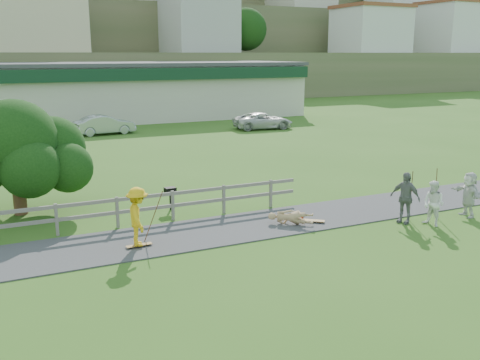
{
  "coord_description": "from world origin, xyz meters",
  "views": [
    {
      "loc": [
        -7.63,
        -14.49,
        5.89
      ],
      "look_at": [
        0.07,
        2.0,
        1.57
      ],
      "focal_mm": 40.0,
      "sensor_mm": 36.0,
      "label": 1
    }
  ],
  "objects": [
    {
      "name": "skater_rider",
      "position": [
        -3.84,
        1.04,
        0.92
      ],
      "size": [
        0.82,
        1.26,
        1.84
      ],
      "primitive_type": "imported",
      "rotation": [
        0.0,
        0.0,
        1.45
      ],
      "color": "gold",
      "rests_on": "ground"
    },
    {
      "name": "car_white",
      "position": [
        12.05,
        23.3,
        0.66
      ],
      "size": [
        4.92,
        2.65,
        1.31
      ],
      "primitive_type": "imported",
      "rotation": [
        0.0,
        0.0,
        1.47
      ],
      "color": "silver",
      "rests_on": "ground"
    },
    {
      "name": "skater_fallen",
      "position": [
        1.55,
        0.99,
        0.29
      ],
      "size": [
        1.27,
        1.47,
        0.57
      ],
      "primitive_type": "imported",
      "rotation": [
        0.0,
        0.0,
        0.9
      ],
      "color": "tan",
      "rests_on": "ground"
    },
    {
      "name": "pole_spec_right",
      "position": [
        6.96,
        -0.31,
        0.91
      ],
      "size": [
        0.03,
        0.03,
        1.82
      ],
      "primitive_type": "cylinder",
      "color": "brown",
      "rests_on": "ground"
    },
    {
      "name": "pole_spec_left",
      "position": [
        5.76,
        -0.31,
        0.91
      ],
      "size": [
        0.03,
        0.03,
        1.82
      ],
      "primitive_type": "cylinder",
      "color": "brown",
      "rests_on": "ground"
    },
    {
      "name": "tree",
      "position": [
        -6.95,
        6.46,
        1.85
      ],
      "size": [
        5.15,
        5.15,
        3.71
      ],
      "primitive_type": null,
      "color": "#12330E",
      "rests_on": "ground"
    },
    {
      "name": "strip_mall",
      "position": [
        4.0,
        34.94,
        2.58
      ],
      "size": [
        32.5,
        10.75,
        5.1
      ],
      "color": "beige",
      "rests_on": "ground"
    },
    {
      "name": "ground",
      "position": [
        0.0,
        0.0,
        0.0
      ],
      "size": [
        260.0,
        260.0,
        0.0
      ],
      "primitive_type": "plane",
      "color": "#335F1B",
      "rests_on": "ground"
    },
    {
      "name": "pole_rider",
      "position": [
        -3.24,
        1.44,
        0.88
      ],
      "size": [
        0.03,
        0.03,
        1.77
      ],
      "primitive_type": "cylinder",
      "color": "brown",
      "rests_on": "ground"
    },
    {
      "name": "longboard_rider",
      "position": [
        -3.84,
        1.04,
        0.05
      ],
      "size": [
        0.82,
        0.24,
        0.09
      ],
      "primitive_type": null,
      "rotation": [
        0.0,
        0.0,
        0.06
      ],
      "color": "brown",
      "rests_on": "ground"
    },
    {
      "name": "helmet",
      "position": [
        2.15,
        1.34,
        0.14
      ],
      "size": [
        0.27,
        0.27,
        0.27
      ],
      "primitive_type": "sphere",
      "color": "#BB2405",
      "rests_on": "ground"
    },
    {
      "name": "spectator_d",
      "position": [
        8.03,
        -0.85,
        0.84
      ],
      "size": [
        0.83,
        1.63,
        1.68
      ],
      "primitive_type": "imported",
      "rotation": [
        0.0,
        0.0,
        4.49
      ],
      "color": "silver",
      "rests_on": "ground"
    },
    {
      "name": "longboard_fallen",
      "position": [
        2.35,
        0.89,
        0.05
      ],
      "size": [
        0.88,
        0.76,
        0.1
      ],
      "primitive_type": null,
      "rotation": [
        0.0,
        0.0,
        -0.67
      ],
      "color": "brown",
      "rests_on": "ground"
    },
    {
      "name": "hillside",
      "position": [
        0.0,
        91.31,
        14.41
      ],
      "size": [
        220.0,
        67.0,
        47.5
      ],
      "color": "#4F5D37",
      "rests_on": "ground"
    },
    {
      "name": "car_silver",
      "position": [
        -0.01,
        25.64,
        0.72
      ],
      "size": [
        4.52,
        1.99,
        1.44
      ],
      "primitive_type": "imported",
      "rotation": [
        0.0,
        0.0,
        1.68
      ],
      "color": "#A8ACB0",
      "rests_on": "ground"
    },
    {
      "name": "bbq",
      "position": [
        -1.67,
        4.62,
        0.44
      ],
      "size": [
        0.44,
        0.35,
        0.89
      ],
      "primitive_type": null,
      "rotation": [
        0.0,
        0.0,
        0.1
      ],
      "color": "black",
      "rests_on": "ground"
    },
    {
      "name": "fence",
      "position": [
        -4.62,
        3.3,
        0.72
      ],
      "size": [
        15.05,
        0.1,
        1.1
      ],
      "color": "#646058",
      "rests_on": "ground"
    },
    {
      "name": "spectator_a",
      "position": [
        6.02,
        -1.15,
        0.8
      ],
      "size": [
        0.75,
        0.88,
        1.6
      ],
      "primitive_type": "imported",
      "rotation": [
        0.0,
        0.0,
        4.91
      ],
      "color": "white",
      "rests_on": "ground"
    },
    {
      "name": "path",
      "position": [
        0.0,
        1.5,
        0.02
      ],
      "size": [
        34.0,
        3.0,
        0.04
      ],
      "primitive_type": "cube",
      "color": "#3A3A3D",
      "rests_on": "ground"
    },
    {
      "name": "spectator_b",
      "position": [
        5.38,
        -0.44,
        0.92
      ],
      "size": [
        0.86,
        1.17,
        1.85
      ],
      "primitive_type": "imported",
      "rotation": [
        0.0,
        0.0,
        5.14
      ],
      "color": "slate",
      "rests_on": "ground"
    }
  ]
}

